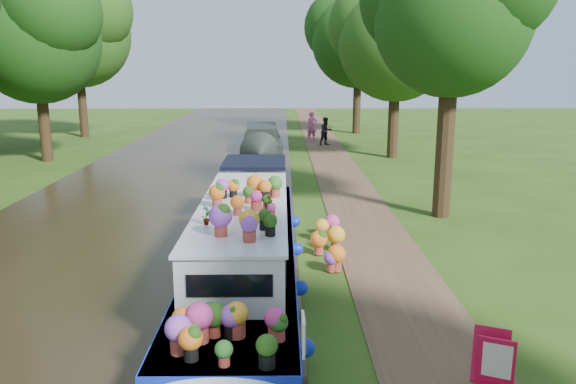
{
  "coord_description": "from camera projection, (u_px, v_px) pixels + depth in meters",
  "views": [
    {
      "loc": [
        -1.4,
        -14.71,
        4.84
      ],
      "look_at": [
        -1.23,
        0.91,
        1.3
      ],
      "focal_mm": 35.0,
      "sensor_mm": 36.0,
      "label": 1
    }
  ],
  "objects": [
    {
      "name": "tree_far_c",
      "position": [
        36.0,
        30.0,
        27.59
      ],
      "size": [
        7.13,
        6.82,
        9.59
      ],
      "color": "black",
      "rests_on": "ground"
    },
    {
      "name": "pedestrian_dark",
      "position": [
        326.0,
        131.0,
        34.34
      ],
      "size": [
        1.04,
        0.97,
        1.7
      ],
      "primitive_type": "imported",
      "rotation": [
        0.0,
        0.0,
        0.5
      ],
      "color": "black",
      "rests_on": "towpath"
    },
    {
      "name": "pedestrian_pink",
      "position": [
        312.0,
        126.0,
        36.19
      ],
      "size": [
        0.81,
        0.67,
        1.89
      ],
      "primitive_type": "imported",
      "rotation": [
        0.0,
        0.0,
        0.37
      ],
      "color": "#D15695",
      "rests_on": "towpath"
    },
    {
      "name": "towpath",
      "position": [
        376.0,
        245.0,
        15.44
      ],
      "size": [
        2.2,
        100.0,
        0.03
      ],
      "primitive_type": "cube",
      "color": "#4F3925",
      "rests_on": "ground"
    },
    {
      "name": "tree_near_overhang",
      "position": [
        452.0,
        6.0,
        17.0
      ],
      "size": [
        5.52,
        5.28,
        8.99
      ],
      "color": "black",
      "rests_on": "ground"
    },
    {
      "name": "sandwich_board",
      "position": [
        493.0,
        362.0,
        8.54
      ],
      "size": [
        0.6,
        0.63,
        0.88
      ],
      "rotation": [
        0.0,
        0.0,
        -0.41
      ],
      "color": "red",
      "rests_on": "towpath"
    },
    {
      "name": "verge_plant",
      "position": [
        324.0,
        235.0,
        15.6
      ],
      "size": [
        0.51,
        0.47,
        0.47
      ],
      "primitive_type": "imported",
      "rotation": [
        0.0,
        0.0,
        0.27
      ],
      "color": "#2C6D20",
      "rests_on": "ground"
    },
    {
      "name": "tree_far_d",
      "position": [
        76.0,
        26.0,
        37.14
      ],
      "size": [
        8.05,
        7.7,
        10.85
      ],
      "color": "black",
      "rests_on": "ground"
    },
    {
      "name": "ground",
      "position": [
        333.0,
        245.0,
        15.43
      ],
      "size": [
        100.0,
        100.0,
        0.0
      ],
      "primitive_type": "plane",
      "color": "#264411",
      "rests_on": "ground"
    },
    {
      "name": "canal_water",
      "position": [
        115.0,
        246.0,
        15.37
      ],
      "size": [
        10.0,
        100.0,
        0.02
      ],
      "primitive_type": "cube",
      "color": "black",
      "rests_on": "ground"
    },
    {
      "name": "tree_near_mid",
      "position": [
        396.0,
        33.0,
        28.76
      ],
      "size": [
        6.9,
        6.6,
        9.4
      ],
      "color": "black",
      "rests_on": "ground"
    },
    {
      "name": "second_boat",
      "position": [
        262.0,
        140.0,
        32.36
      ],
      "size": [
        2.45,
        7.63,
        1.46
      ],
      "rotation": [
        0.0,
        0.0,
        0.05
      ],
      "color": "black",
      "rests_on": "canal_water"
    },
    {
      "name": "plant_boat",
      "position": [
        244.0,
        248.0,
        12.52
      ],
      "size": [
        2.29,
        13.52,
        2.26
      ],
      "color": "silver",
      "rests_on": "canal_water"
    },
    {
      "name": "tree_near_far",
      "position": [
        358.0,
        33.0,
        39.36
      ],
      "size": [
        7.59,
        7.26,
        10.3
      ],
      "color": "black",
      "rests_on": "ground"
    }
  ]
}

